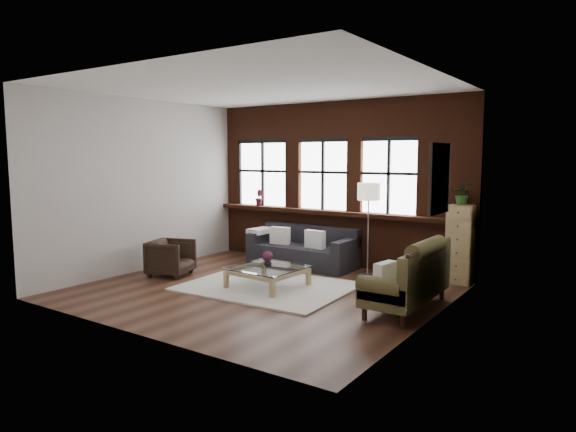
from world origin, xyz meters
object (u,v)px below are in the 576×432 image
Objects in this scene: dark_sofa at (302,247)px; drawer_chest at (461,244)px; vintage_settee at (406,276)px; vase at (268,263)px; floor_lamp at (368,226)px; coffee_table at (268,278)px; armchair at (171,258)px.

dark_sofa is 2.98m from drawer_chest.
vintage_settee is 13.02× the size of vase.
floor_lamp reaches higher than vintage_settee.
coffee_table is at bearing -135.00° from vase.
dark_sofa is 1.17× the size of floor_lamp.
vase is at bearing -176.41° from vintage_settee.
drawer_chest is (2.95, 0.35, 0.28)m from dark_sofa.
armchair is at bearing -127.39° from dark_sofa.
coffee_table is 2.08m from floor_lamp.
floor_lamp is (-1.52, -0.40, 0.24)m from drawer_chest.
armchair is 5.21× the size of vase.
dark_sofa is 2.99× the size of armchair.
vase is (0.44, -1.73, 0.03)m from dark_sofa.
vintage_settee is at bearing -102.99° from armchair.
dark_sofa is at bearing 104.41° from coffee_table.
coffee_table is at bearing -120.30° from floor_lamp.
vase is at bearing -75.59° from dark_sofa.
floor_lamp is (0.98, 1.68, 0.74)m from coffee_table.
floor_lamp is (0.98, 1.68, 0.49)m from vase.
floor_lamp is (2.96, 1.95, 0.59)m from armchair.
vintage_settee is at bearing -49.26° from floor_lamp.
vase is 0.10× the size of drawer_chest.
dark_sofa is at bearing 178.07° from floor_lamp.
vintage_settee is 1.95m from drawer_chest.
floor_lamp is at bearing -1.93° from dark_sofa.
dark_sofa is 1.79m from vase.
vase is (-2.31, -0.14, -0.06)m from vintage_settee.
coffee_table is 7.83× the size of vase.
dark_sofa is at bearing -173.27° from drawer_chest.
vase is at bearing -100.72° from armchair.
vintage_settee is 2.50× the size of armchair.
vase is at bearing -120.30° from floor_lamp.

